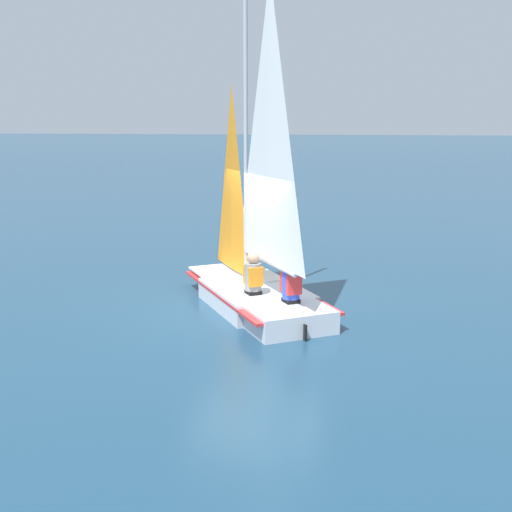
# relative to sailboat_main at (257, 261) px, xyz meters

# --- Properties ---
(ground_plane) EXTENTS (260.00, 260.00, 0.00)m
(ground_plane) POSITION_rel_sailboat_main_xyz_m (-0.02, 0.03, -0.89)
(ground_plane) COLOR navy
(sailboat_main) EXTENTS (3.40, 4.11, 5.98)m
(sailboat_main) POSITION_rel_sailboat_main_xyz_m (0.00, 0.00, 0.00)
(sailboat_main) COLOR silver
(sailboat_main) RESTS_ON ground_plane
(sailor_helm) EXTENTS (0.41, 0.43, 1.16)m
(sailor_helm) POSITION_rel_sailboat_main_xyz_m (0.00, -0.43, -0.27)
(sailor_helm) COLOR black
(sailor_helm) RESTS_ON ground_plane
(sailor_crew) EXTENTS (0.41, 0.43, 1.16)m
(sailor_crew) POSITION_rel_sailboat_main_xyz_m (0.74, -0.86, -0.26)
(sailor_crew) COLOR black
(sailor_crew) RESTS_ON ground_plane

